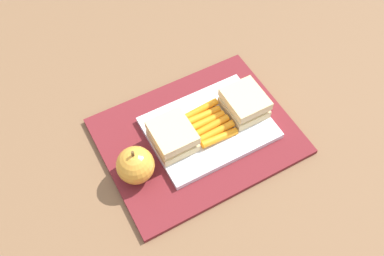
{
  "coord_description": "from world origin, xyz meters",
  "views": [
    {
      "loc": [
        0.22,
        0.38,
        0.7
      ],
      "look_at": [
        0.01,
        0.0,
        0.04
      ],
      "focal_mm": 40.0,
      "sensor_mm": 36.0,
      "label": 1
    }
  ],
  "objects_px": {
    "food_tray": "(209,128)",
    "sandwich_half_right": "(173,136)",
    "carrot_sticks_bundle": "(209,124)",
    "sandwich_half_left": "(245,103)",
    "apple": "(135,165)"
  },
  "relations": [
    {
      "from": "food_tray",
      "to": "sandwich_half_right",
      "type": "relative_size",
      "value": 2.88
    },
    {
      "from": "food_tray",
      "to": "carrot_sticks_bundle",
      "type": "distance_m",
      "value": 0.01
    },
    {
      "from": "sandwich_half_left",
      "to": "food_tray",
      "type": "bearing_deg",
      "value": 0.0
    },
    {
      "from": "sandwich_half_right",
      "to": "apple",
      "type": "distance_m",
      "value": 0.09
    },
    {
      "from": "sandwich_half_right",
      "to": "apple",
      "type": "bearing_deg",
      "value": 14.5
    },
    {
      "from": "food_tray",
      "to": "sandwich_half_left",
      "type": "distance_m",
      "value": 0.08
    },
    {
      "from": "sandwich_half_left",
      "to": "sandwich_half_right",
      "type": "bearing_deg",
      "value": 0.0
    },
    {
      "from": "apple",
      "to": "food_tray",
      "type": "bearing_deg",
      "value": -172.35
    },
    {
      "from": "carrot_sticks_bundle",
      "to": "food_tray",
      "type": "bearing_deg",
      "value": 72.94
    },
    {
      "from": "sandwich_half_right",
      "to": "carrot_sticks_bundle",
      "type": "xyz_separation_m",
      "value": [
        -0.08,
        -0.0,
        -0.02
      ]
    },
    {
      "from": "food_tray",
      "to": "carrot_sticks_bundle",
      "type": "xyz_separation_m",
      "value": [
        -0.0,
        -0.0,
        0.01
      ]
    },
    {
      "from": "food_tray",
      "to": "apple",
      "type": "distance_m",
      "value": 0.17
    },
    {
      "from": "sandwich_half_left",
      "to": "apple",
      "type": "relative_size",
      "value": 1.01
    },
    {
      "from": "sandwich_half_left",
      "to": "carrot_sticks_bundle",
      "type": "height_order",
      "value": "sandwich_half_left"
    },
    {
      "from": "sandwich_half_left",
      "to": "apple",
      "type": "xyz_separation_m",
      "value": [
        0.24,
        0.02,
        0.0
      ]
    }
  ]
}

